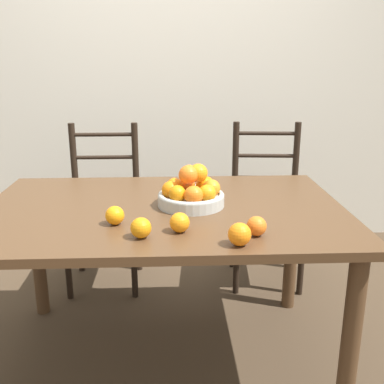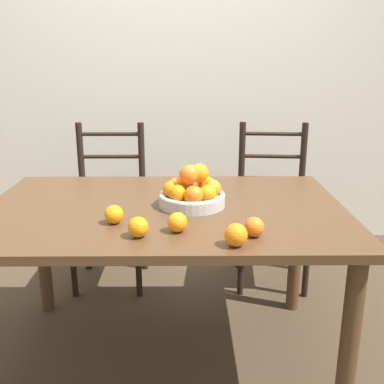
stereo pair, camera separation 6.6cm
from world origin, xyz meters
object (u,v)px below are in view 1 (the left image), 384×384
chair_left (104,208)px  orange_loose_3 (115,215)px  orange_loose_2 (180,222)px  chair_right (266,206)px  orange_loose_0 (240,234)px  fruit_bowl (191,192)px  orange_loose_1 (257,226)px  orange_loose_4 (141,228)px

chair_left → orange_loose_3: bearing=-78.6°
orange_loose_2 → chair_right: chair_right is taller
orange_loose_0 → chair_right: bearing=73.6°
fruit_bowl → orange_loose_1: bearing=-58.4°
orange_loose_3 → orange_loose_1: bearing=-14.8°
orange_loose_2 → orange_loose_3: (-0.24, 0.09, -0.00)m
orange_loose_2 → chair_left: bearing=112.2°
fruit_bowl → orange_loose_4: fruit_bowl is taller
chair_left → orange_loose_2: bearing=-67.7°
orange_loose_3 → orange_loose_4: 0.17m
orange_loose_3 → orange_loose_4: orange_loose_4 is taller
orange_loose_1 → orange_loose_3: (-0.52, 0.14, 0.00)m
orange_loose_3 → chair_left: chair_left is taller
fruit_bowl → orange_loose_1: (0.22, -0.35, -0.02)m
orange_loose_1 → orange_loose_2: 0.28m
chair_right → orange_loose_1: bearing=-99.4°
orange_loose_4 → chair_right: (0.69, 1.13, -0.31)m
orange_loose_1 → orange_loose_2: bearing=170.3°
orange_loose_4 → orange_loose_2: bearing=19.6°
orange_loose_3 → orange_loose_4: bearing=-52.1°
orange_loose_0 → orange_loose_4: (-0.34, 0.08, -0.00)m
orange_loose_1 → orange_loose_4: bearing=-179.7°
orange_loose_4 → chair_right: bearing=58.5°
orange_loose_1 → chair_right: bearing=75.9°
fruit_bowl → chair_right: 0.98m
orange_loose_4 → orange_loose_1: bearing=0.3°
fruit_bowl → chair_right: size_ratio=0.29×
chair_left → chair_right: bearing=0.1°
orange_loose_4 → fruit_bowl: bearing=61.2°
orange_loose_2 → orange_loose_4: size_ratio=0.99×
orange_loose_0 → chair_left: (-0.64, 1.21, -0.31)m
orange_loose_0 → chair_left: size_ratio=0.08×
orange_loose_4 → chair_left: chair_left is taller
orange_loose_1 → chair_right: chair_right is taller
orange_loose_1 → orange_loose_0: bearing=-131.1°
orange_loose_3 → chair_right: chair_right is taller
orange_loose_0 → orange_loose_3: bearing=153.6°
fruit_bowl → orange_loose_1: size_ratio=3.97×
fruit_bowl → orange_loose_2: bearing=-100.6°
orange_loose_0 → orange_loose_2: 0.24m
orange_loose_4 → chair_right: 1.36m
orange_loose_3 → chair_left: 1.06m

